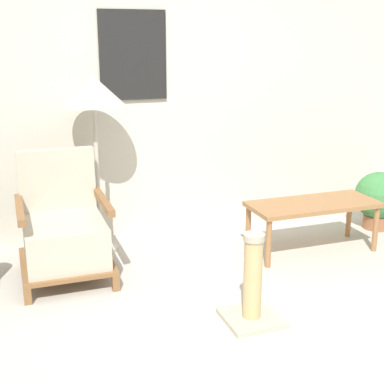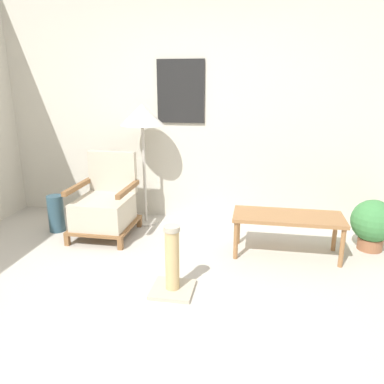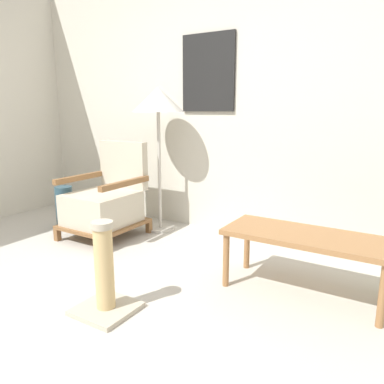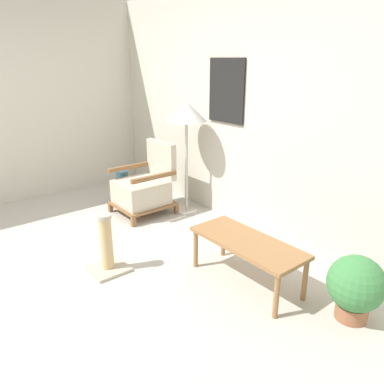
{
  "view_description": "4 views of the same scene",
  "coord_description": "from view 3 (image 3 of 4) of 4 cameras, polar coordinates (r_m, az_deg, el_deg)",
  "views": [
    {
      "loc": [
        -1.26,
        -2.35,
        1.69
      ],
      "look_at": [
        0.05,
        1.36,
        0.55
      ],
      "focal_mm": 50.0,
      "sensor_mm": 36.0,
      "label": 1
    },
    {
      "loc": [
        0.71,
        -2.33,
        1.65
      ],
      "look_at": [
        0.05,
        1.36,
        0.55
      ],
      "focal_mm": 35.0,
      "sensor_mm": 36.0,
      "label": 2
    },
    {
      "loc": [
        1.61,
        -1.17,
        1.21
      ],
      "look_at": [
        0.05,
        1.36,
        0.55
      ],
      "focal_mm": 35.0,
      "sensor_mm": 36.0,
      "label": 3
    },
    {
      "loc": [
        3.0,
        -1.0,
        1.9
      ],
      "look_at": [
        0.05,
        1.36,
        0.55
      ],
      "focal_mm": 35.0,
      "sensor_mm": 36.0,
      "label": 4
    }
  ],
  "objects": [
    {
      "name": "ground_plane",
      "position": [
        2.33,
        -20.19,
        -19.6
      ],
      "size": [
        14.0,
        14.0,
        0.0
      ],
      "primitive_type": "plane",
      "color": "#B7B2A8"
    },
    {
      "name": "scratching_post",
      "position": [
        2.37,
        -13.15,
        -12.8
      ],
      "size": [
        0.34,
        0.34,
        0.57
      ],
      "color": "#B2A893",
      "rests_on": "ground_plane"
    },
    {
      "name": "armchair",
      "position": [
        3.69,
        -13.03,
        -1.51
      ],
      "size": [
        0.64,
        0.69,
        0.9
      ],
      "color": "brown",
      "rests_on": "ground_plane"
    },
    {
      "name": "floor_lamp",
      "position": [
        3.7,
        -5.18,
        12.97
      ],
      "size": [
        0.5,
        0.5,
        1.42
      ],
      "color": "#B7B2A8",
      "rests_on": "ground_plane"
    },
    {
      "name": "wall_back",
      "position": [
        3.67,
        5.75,
        14.65
      ],
      "size": [
        8.0,
        0.09,
        2.7
      ],
      "color": "beige",
      "rests_on": "ground_plane"
    },
    {
      "name": "coffee_table",
      "position": [
        2.58,
        16.92,
        -7.16
      ],
      "size": [
        1.05,
        0.44,
        0.42
      ],
      "color": "olive",
      "rests_on": "ground_plane"
    },
    {
      "name": "vase",
      "position": [
        4.16,
        -18.86,
        -2.08
      ],
      "size": [
        0.18,
        0.18,
        0.42
      ],
      "primitive_type": "cylinder",
      "color": "#2D4C5B",
      "rests_on": "ground_plane"
    }
  ]
}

